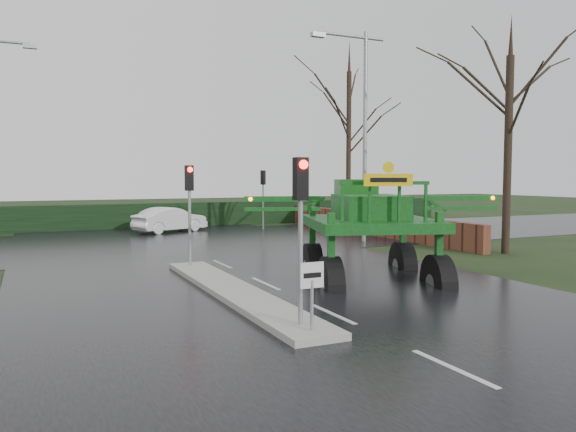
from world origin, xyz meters
name	(u,v)px	position (x,y,z in m)	size (l,w,h in m)	color
ground	(332,315)	(0.00, 0.00, 0.00)	(140.00, 140.00, 0.00)	black
road_main	(206,257)	(0.00, 10.00, 0.00)	(14.00, 80.00, 0.02)	black
road_cross	(171,241)	(0.00, 16.00, 0.01)	(80.00, 12.00, 0.02)	black
median_island	(234,292)	(-1.30, 3.00, 0.09)	(1.20, 10.00, 0.16)	gray
hedge_row	(141,216)	(0.00, 24.00, 0.75)	(44.00, 0.90, 1.50)	black
brick_wall	(356,222)	(10.50, 16.00, 0.60)	(0.40, 20.00, 1.20)	#592D1E
keep_left_sign	(312,285)	(-1.30, -1.50, 1.06)	(0.50, 0.07, 1.35)	gray
traffic_signal_near	(301,205)	(-1.30, -1.01, 2.59)	(0.26, 0.33, 3.52)	gray
traffic_signal_mid	(189,193)	(-1.30, 7.49, 2.59)	(0.26, 0.33, 3.52)	gray
traffic_signal_far	(263,186)	(6.50, 20.01, 2.59)	(0.26, 0.33, 3.52)	gray
street_light_right	(360,117)	(8.19, 12.00, 5.99)	(3.85, 0.30, 10.00)	gray
tree_right_near	(509,126)	(11.50, 6.00, 5.20)	(5.60, 5.60, 9.64)	black
tree_right_far	(349,126)	(13.00, 21.00, 6.50)	(7.00, 7.00, 12.05)	black
crop_sprayer	(330,213)	(1.59, 3.00, 2.11)	(7.64, 5.84, 4.45)	black
white_sedan	(170,232)	(1.02, 20.51, 0.00)	(1.49, 4.27, 1.41)	white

